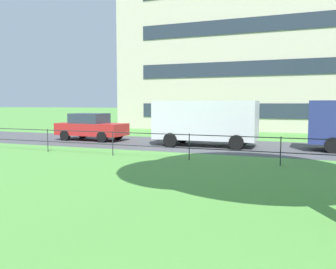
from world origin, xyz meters
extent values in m
cube|color=#4C4C51|center=(0.00, 19.08, 0.00)|extent=(80.00, 6.00, 0.01)
cylinder|color=#232328|center=(-8.11, 14.29, 0.50)|extent=(0.04, 0.04, 1.00)
cylinder|color=#232328|center=(-4.87, 14.29, 0.50)|extent=(0.04, 0.04, 1.00)
cylinder|color=#232328|center=(-1.62, 14.29, 0.50)|extent=(0.04, 0.04, 1.00)
cylinder|color=#232328|center=(1.62, 14.29, 0.50)|extent=(0.04, 0.04, 1.00)
cylinder|color=#232328|center=(0.00, 14.29, 0.45)|extent=(29.21, 0.03, 0.03)
cylinder|color=#232328|center=(0.00, 14.29, 0.95)|extent=(29.21, 0.03, 0.03)
cube|color=red|center=(-9.01, 19.09, 0.64)|extent=(4.06, 1.84, 0.68)
cube|color=#2D3847|center=(-9.16, 19.10, 1.26)|extent=(1.95, 1.58, 0.56)
cylinder|color=black|center=(-7.74, 19.86, 0.30)|extent=(0.61, 0.22, 0.60)
cylinder|color=black|center=(-7.80, 18.24, 0.30)|extent=(0.61, 0.22, 0.60)
cylinder|color=black|center=(-10.22, 19.94, 0.30)|extent=(0.61, 0.22, 0.60)
cylinder|color=black|center=(-10.28, 18.33, 0.30)|extent=(0.61, 0.22, 0.60)
cube|color=silver|center=(-2.24, 18.83, 1.29)|extent=(5.03, 2.04, 1.90)
cube|color=#283342|center=(-0.24, 18.87, 1.62)|extent=(0.15, 1.67, 0.76)
cylinder|color=black|center=(-0.55, 19.79, 0.34)|extent=(0.68, 0.25, 0.68)
cylinder|color=black|center=(-0.52, 17.93, 0.34)|extent=(0.68, 0.25, 0.68)
cylinder|color=black|center=(-3.75, 19.74, 0.34)|extent=(0.68, 0.25, 0.68)
cylinder|color=black|center=(-3.72, 17.88, 0.34)|extent=(0.68, 0.25, 0.68)
cylinder|color=black|center=(3.56, 20.08, 0.34)|extent=(0.69, 0.26, 0.68)
cylinder|color=black|center=(3.50, 18.22, 0.34)|extent=(0.69, 0.26, 0.68)
cube|color=beige|center=(2.95, 34.10, 6.22)|extent=(31.09, 11.19, 12.45)
cube|color=#283342|center=(2.95, 28.47, 1.56)|extent=(26.11, 0.06, 1.10)
cube|color=#283342|center=(2.95, 28.47, 4.67)|extent=(26.11, 0.06, 1.10)
cube|color=#283342|center=(2.95, 28.47, 7.78)|extent=(26.11, 0.06, 1.10)
camera|label=1|loc=(2.33, 1.85, 2.12)|focal=37.80mm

